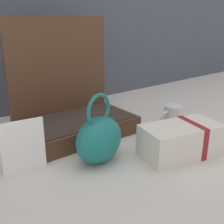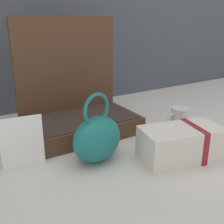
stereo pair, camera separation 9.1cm
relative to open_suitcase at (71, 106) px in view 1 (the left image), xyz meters
The scene contains 6 objects.
ground_plane 0.24m from the open_suitcase, 79.43° to the right, with size 6.00×6.00×0.00m, color beige.
open_suitcase is the anchor object (origin of this frame).
teal_pouch_handbag 0.27m from the open_suitcase, 101.00° to the right, with size 0.20×0.16×0.22m.
cream_toiletry_bag 0.44m from the open_suitcase, 64.29° to the right, with size 0.28×0.18×0.11m.
coffee_mug 0.42m from the open_suitcase, 32.29° to the right, with size 0.11×0.08×0.09m.
info_card_left 0.32m from the open_suitcase, 145.46° to the right, with size 0.13×0.01×0.16m, color white.
Camera 1 is at (-0.54, -0.70, 0.44)m, focal length 44.70 mm.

